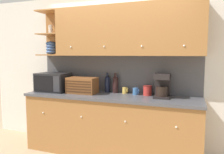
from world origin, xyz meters
The scene contains 13 objects.
ground_plane centered at (0.00, 0.00, 0.00)m, with size 24.00×24.00×0.00m, color tan.
wall_back centered at (0.00, 0.03, 1.30)m, with size 5.15×0.06×2.60m.
counter_unit centered at (0.00, -0.31, 0.48)m, with size 2.77×0.65×0.96m.
backsplash_panel centered at (0.00, -0.01, 1.26)m, with size 2.75×0.01×0.62m.
upper_cabinets centered at (0.16, -0.17, 1.96)m, with size 2.75×0.36×0.77m.
microwave centered at (-1.05, -0.30, 1.12)m, with size 0.53×0.39×0.32m.
bread_box centered at (-0.49, -0.31, 1.09)m, with size 0.48×0.28×0.26m.
wine_bottle centered at (-0.14, -0.07, 1.11)m, with size 0.09×0.09×0.33m.
second_wine_bottle centered at (0.01, -0.08, 1.11)m, with size 0.09×0.09×0.33m.
mug centered at (0.18, -0.08, 1.01)m, with size 0.09×0.08×0.10m.
mug_blue_second centered at (0.37, -0.14, 1.01)m, with size 0.10×0.09×0.11m.
storage_canister centered at (0.56, -0.13, 1.03)m, with size 0.14×0.14×0.16m.
coffee_maker centered at (0.79, -0.23, 1.14)m, with size 0.23×0.25×0.36m.
Camera 1 is at (1.17, -3.48, 1.60)m, focal length 35.00 mm.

